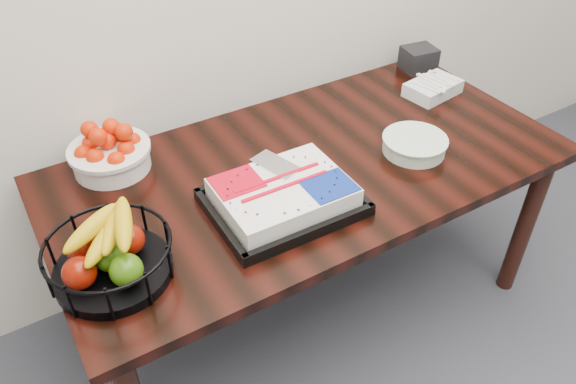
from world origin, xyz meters
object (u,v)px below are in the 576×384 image
fruit_basket (109,255)px  plate_stack (414,145)px  tangerine_bowl (109,150)px  napkin_box (419,59)px  table (309,182)px  cake_tray (283,196)px

fruit_basket → plate_stack: fruit_basket is taller
tangerine_bowl → plate_stack: 1.06m
plate_stack → napkin_box: napkin_box is taller
table → fruit_basket: 0.78m
plate_stack → napkin_box: bearing=47.4°
cake_tray → napkin_box: size_ratio=3.33×
tangerine_bowl → plate_stack: size_ratio=1.19×
cake_tray → napkin_box: (1.00, 0.50, 0.01)m
cake_tray → tangerine_bowl: tangerine_bowl is taller
cake_tray → napkin_box: bearing=26.7°
plate_stack → tangerine_bowl: bearing=154.1°
tangerine_bowl → fruit_basket: 0.51m
napkin_box → tangerine_bowl: bearing=-179.0°
tangerine_bowl → plate_stack: tangerine_bowl is taller
cake_tray → tangerine_bowl: 0.62m
cake_tray → fruit_basket: size_ratio=1.35×
table → plate_stack: (0.36, -0.13, 0.11)m
cake_tray → plate_stack: 0.56m
table → cake_tray: size_ratio=3.90×
cake_tray → plate_stack: (0.56, 0.02, -0.01)m
table → cake_tray: bearing=-142.5°
table → napkin_box: (0.80, 0.35, 0.14)m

